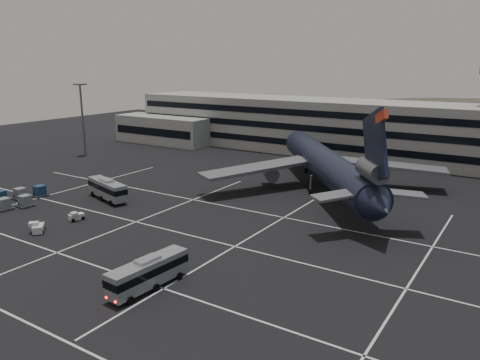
% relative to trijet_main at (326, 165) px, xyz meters
% --- Properties ---
extents(ground, '(260.00, 260.00, 0.00)m').
position_rel_trijet_main_xyz_m(ground, '(-11.76, -35.10, -5.25)').
color(ground, black).
rests_on(ground, ground).
extents(lane_markings, '(90.00, 55.62, 0.01)m').
position_rel_trijet_main_xyz_m(lane_markings, '(-10.81, -34.37, -5.24)').
color(lane_markings, silver).
rests_on(lane_markings, ground).
extents(terminal, '(125.00, 26.00, 24.00)m').
position_rel_trijet_main_xyz_m(terminal, '(-14.71, 36.05, 1.68)').
color(terminal, gray).
rests_on(terminal, ground).
extents(hills, '(352.00, 180.00, 44.00)m').
position_rel_trijet_main_xyz_m(hills, '(6.23, 134.90, -17.32)').
color(hills, '#38332B').
rests_on(hills, ground).
extents(lightpole_left, '(2.40, 2.40, 18.28)m').
position_rel_trijet_main_xyz_m(lightpole_left, '(-66.76, -0.10, 6.57)').
color(lightpole_left, slate).
rests_on(lightpole_left, ground).
extents(trijet_main, '(40.69, 48.52, 18.08)m').
position_rel_trijet_main_xyz_m(trijet_main, '(0.00, 0.00, 0.00)').
color(trijet_main, black).
rests_on(trijet_main, ground).
extents(bus_near, '(3.17, 10.14, 3.52)m').
position_rel_trijet_main_xyz_m(bus_near, '(-1.11, -45.89, -3.32)').
color(bus_near, gray).
rests_on(bus_near, ground).
extents(bus_far, '(10.84, 5.34, 3.73)m').
position_rel_trijet_main_xyz_m(bus_far, '(-30.49, -25.15, -3.21)').
color(bus_far, gray).
rests_on(bus_far, ground).
extents(tug_a, '(1.86, 2.43, 1.39)m').
position_rel_trijet_main_xyz_m(tug_a, '(-26.09, -35.46, -4.63)').
color(tug_a, silver).
rests_on(tug_a, ground).
extents(tug_b, '(2.85, 2.78, 1.60)m').
position_rel_trijet_main_xyz_m(tug_b, '(-26.08, -41.94, -4.54)').
color(tug_b, silver).
rests_on(tug_b, ground).
extents(uld_cluster, '(10.46, 14.10, 2.00)m').
position_rel_trijet_main_xyz_m(uld_cluster, '(-42.64, -36.33, -4.27)').
color(uld_cluster, '#2D2D30').
rests_on(uld_cluster, ground).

